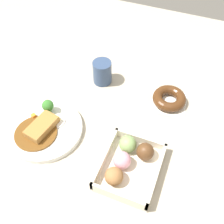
# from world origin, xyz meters

# --- Properties ---
(ground_plane) EXTENTS (1.60, 1.60, 0.00)m
(ground_plane) POSITION_xyz_m (0.00, 0.00, 0.00)
(ground_plane) COLOR #B2A893
(curry_plate) EXTENTS (0.24, 0.24, 0.07)m
(curry_plate) POSITION_xyz_m (0.06, -0.10, 0.01)
(curry_plate) COLOR white
(curry_plate) RESTS_ON ground_plane
(donut_box) EXTENTS (0.20, 0.16, 0.06)m
(donut_box) POSITION_xyz_m (0.09, 0.19, 0.03)
(donut_box) COLOR beige
(donut_box) RESTS_ON ground_plane
(chocolate_ring_donut) EXTENTS (0.13, 0.13, 0.04)m
(chocolate_ring_donut) POSITION_xyz_m (-0.20, 0.24, 0.02)
(chocolate_ring_donut) COLOR white
(chocolate_ring_donut) RESTS_ON ground_plane
(coffee_mug) EXTENTS (0.07, 0.07, 0.09)m
(coffee_mug) POSITION_xyz_m (-0.22, -0.02, 0.04)
(coffee_mug) COLOR #33476B
(coffee_mug) RESTS_ON ground_plane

